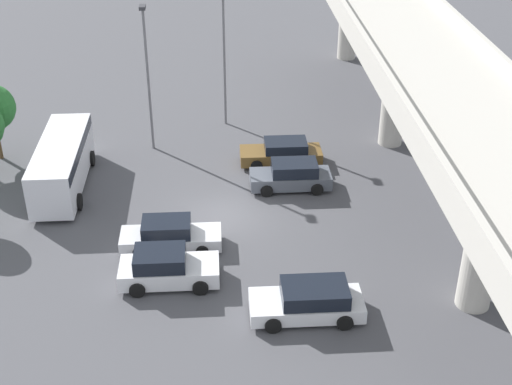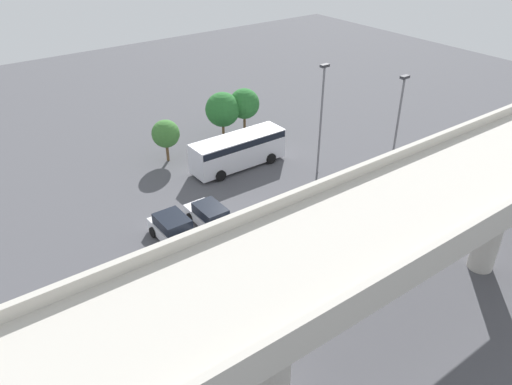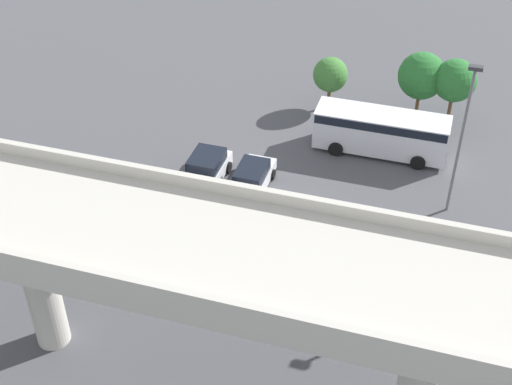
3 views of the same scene
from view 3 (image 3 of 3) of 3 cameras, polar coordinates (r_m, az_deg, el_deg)
The scene contains 12 objects.
ground_plane at distance 38.63m, azimuth 2.37°, elevation -2.78°, with size 102.38×102.38×0.00m, color #4C4C51.
highway_overpass at distance 26.58m, azimuth -3.32°, elevation -5.89°, with size 49.25×6.33×8.32m.
parked_car_0 at distance 34.84m, azimuth 9.94°, elevation -7.32°, with size 2.06×4.80×1.45m.
parked_car_1 at distance 34.87m, azimuth 5.06°, elevation -6.60°, with size 2.02×4.48×1.58m.
parked_car_2 at distance 40.79m, azimuth -0.41°, elevation 0.98°, with size 2.00×4.87×1.52m.
parked_car_3 at distance 41.51m, azimuth -4.08°, elevation 1.75°, with size 2.18×4.47×1.68m.
parked_car_4 at distance 38.15m, azimuth -11.06°, elevation -2.74°, with size 2.25×4.81×1.52m.
shuttle_bus at distance 44.24m, azimuth 9.99°, elevation 4.96°, with size 8.08×2.60×2.68m.
lamp_post_mid_lot at distance 38.30m, azimuth 16.20°, elevation 4.70°, with size 0.70×0.35×8.88m.
tree_front_left at distance 47.14m, azimuth 15.63°, elevation 8.62°, with size 2.74×2.74×4.67m.
tree_front_centre at distance 47.58m, azimuth 13.12°, elevation 9.08°, with size 3.07×3.07×4.64m.
tree_front_right at distance 48.13m, azimuth 5.97°, elevation 9.35°, with size 2.32×2.32×3.63m.
Camera 3 is at (-7.14, 28.71, 24.84)m, focal length 50.00 mm.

